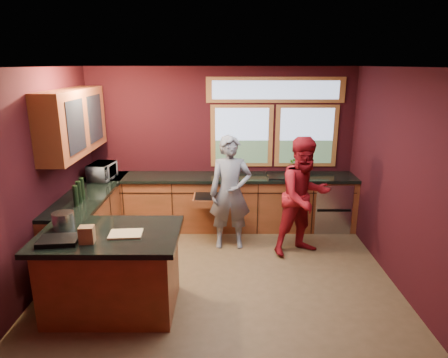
{
  "coord_description": "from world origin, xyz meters",
  "views": [
    {
      "loc": [
        0.05,
        -4.74,
        2.74
      ],
      "look_at": [
        0.05,
        0.4,
        1.25
      ],
      "focal_mm": 32.0,
      "sensor_mm": 36.0,
      "label": 1
    }
  ],
  "objects_px": {
    "person_red": "(304,197)",
    "stock_pot": "(63,220)",
    "person_grey": "(230,193)",
    "cutting_board": "(126,234)",
    "island": "(112,271)"
  },
  "relations": [
    {
      "from": "person_red",
      "to": "stock_pot",
      "type": "distance_m",
      "value": 3.25
    },
    {
      "from": "person_grey",
      "to": "cutting_board",
      "type": "relative_size",
      "value": 4.96
    },
    {
      "from": "person_grey",
      "to": "person_red",
      "type": "height_order",
      "value": "person_red"
    },
    {
      "from": "person_red",
      "to": "cutting_board",
      "type": "bearing_deg",
      "value": -170.19
    },
    {
      "from": "island",
      "to": "person_grey",
      "type": "bearing_deg",
      "value": 50.42
    },
    {
      "from": "island",
      "to": "stock_pot",
      "type": "xyz_separation_m",
      "value": [
        -0.55,
        0.15,
        0.56
      ]
    },
    {
      "from": "person_grey",
      "to": "stock_pot",
      "type": "relative_size",
      "value": 7.24
    },
    {
      "from": "island",
      "to": "person_red",
      "type": "height_order",
      "value": "person_red"
    },
    {
      "from": "person_grey",
      "to": "cutting_board",
      "type": "bearing_deg",
      "value": -126.1
    },
    {
      "from": "person_grey",
      "to": "person_red",
      "type": "relative_size",
      "value": 0.99
    },
    {
      "from": "person_red",
      "to": "cutting_board",
      "type": "xyz_separation_m",
      "value": [
        -2.23,
        -1.49,
        0.08
      ]
    },
    {
      "from": "island",
      "to": "cutting_board",
      "type": "bearing_deg",
      "value": -14.04
    },
    {
      "from": "cutting_board",
      "to": "stock_pot",
      "type": "xyz_separation_m",
      "value": [
        -0.75,
        0.2,
        0.08
      ]
    },
    {
      "from": "island",
      "to": "person_grey",
      "type": "height_order",
      "value": "person_grey"
    },
    {
      "from": "person_red",
      "to": "cutting_board",
      "type": "height_order",
      "value": "person_red"
    }
  ]
}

